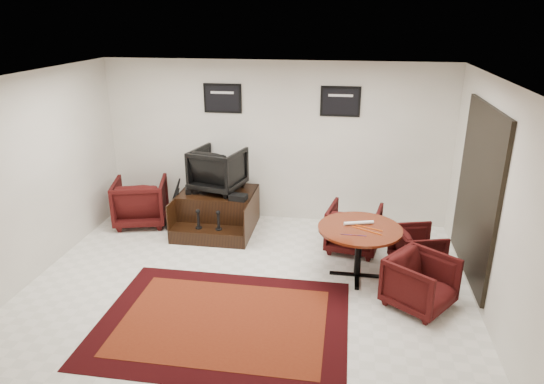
{
  "coord_description": "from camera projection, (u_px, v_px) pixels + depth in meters",
  "views": [
    {
      "loc": [
        1.24,
        -5.61,
        3.52
      ],
      "look_at": [
        0.21,
        0.9,
        1.08
      ],
      "focal_mm": 32.0,
      "sensor_mm": 36.0,
      "label": 1
    }
  ],
  "objects": [
    {
      "name": "umbrella_hooked",
      "position": [
        173.0,
        202.0,
        8.33
      ],
      "size": [
        0.35,
        0.13,
        0.94
      ],
      "primitive_type": null,
      "color": "black",
      "rests_on": "ground"
    },
    {
      "name": "table_clutter",
      "position": [
        364.0,
        230.0,
        6.55
      ],
      "size": [
        0.56,
        0.37,
        0.01
      ],
      "color": "#D7500B",
      "rests_on": "meeting_table"
    },
    {
      "name": "umbrella_black",
      "position": [
        174.0,
        208.0,
        8.23
      ],
      "size": [
        0.3,
        0.11,
        0.81
      ],
      "primitive_type": null,
      "color": "black",
      "rests_on": "ground"
    },
    {
      "name": "area_rug",
      "position": [
        223.0,
        322.0,
        5.87
      ],
      "size": [
        2.99,
        2.24,
        0.01
      ],
      "color": "black",
      "rests_on": "ground"
    },
    {
      "name": "meeting_table",
      "position": [
        359.0,
        234.0,
        6.68
      ],
      "size": [
        1.15,
        1.15,
        0.75
      ],
      "color": "#431209",
      "rests_on": "ground"
    },
    {
      "name": "table_chair_corner",
      "position": [
        421.0,
        280.0,
        6.07
      ],
      "size": [
        0.99,
        1.0,
        0.75
      ],
      "primitive_type": "imported",
      "rotation": [
        0.0,
        0.0,
        0.92
      ],
      "color": "black",
      "rests_on": "ground"
    },
    {
      "name": "shine_podium",
      "position": [
        218.0,
        212.0,
        8.35
      ],
      "size": [
        1.27,
        1.31,
        0.65
      ],
      "color": "black",
      "rests_on": "ground"
    },
    {
      "name": "room_shell",
      "position": [
        278.0,
        161.0,
        6.03
      ],
      "size": [
        6.02,
        5.02,
        2.81
      ],
      "color": "white",
      "rests_on": "ground"
    },
    {
      "name": "paper_roll",
      "position": [
        359.0,
        223.0,
        6.73
      ],
      "size": [
        0.42,
        0.17,
        0.05
      ],
      "primitive_type": "cylinder",
      "rotation": [
        0.0,
        1.57,
        0.3
      ],
      "color": "white",
      "rests_on": "meeting_table"
    },
    {
      "name": "table_chair_window",
      "position": [
        418.0,
        246.0,
        7.04
      ],
      "size": [
        0.76,
        0.79,
        0.67
      ],
      "primitive_type": "imported",
      "rotation": [
        0.0,
        0.0,
        1.85
      ],
      "color": "black",
      "rests_on": "ground"
    },
    {
      "name": "shoes_pair",
      "position": [
        192.0,
        189.0,
        8.24
      ],
      "size": [
        0.29,
        0.32,
        0.1
      ],
      "color": "black",
      "rests_on": "shine_podium"
    },
    {
      "name": "armchair_side",
      "position": [
        140.0,
        199.0,
        8.5
      ],
      "size": [
        1.05,
        1.01,
        0.9
      ],
      "primitive_type": "imported",
      "rotation": [
        0.0,
        0.0,
        3.4
      ],
      "color": "black",
      "rests_on": "ground"
    },
    {
      "name": "ground",
      "position": [
        247.0,
        288.0,
        6.6
      ],
      "size": [
        6.0,
        6.0,
        0.0
      ],
      "primitive_type": "plane",
      "color": "white",
      "rests_on": "ground"
    },
    {
      "name": "shine_chair",
      "position": [
        218.0,
        167.0,
        8.21
      ],
      "size": [
        0.95,
        0.91,
        0.81
      ],
      "primitive_type": "imported",
      "rotation": [
        0.0,
        0.0,
        2.9
      ],
      "color": "black",
      "rests_on": "shine_podium"
    },
    {
      "name": "polish_kit",
      "position": [
        238.0,
        197.0,
        7.89
      ],
      "size": [
        0.3,
        0.23,
        0.09
      ],
      "primitive_type": "cube",
      "rotation": [
        0.0,
        0.0,
        -0.16
      ],
      "color": "black",
      "rests_on": "shine_podium"
    },
    {
      "name": "table_chair_back",
      "position": [
        354.0,
        226.0,
        7.56
      ],
      "size": [
        0.9,
        0.86,
        0.8
      ],
      "primitive_type": "imported",
      "rotation": [
        0.0,
        0.0,
        2.95
      ],
      "color": "black",
      "rests_on": "ground"
    }
  ]
}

